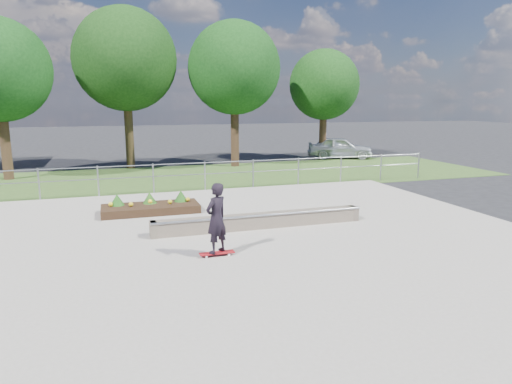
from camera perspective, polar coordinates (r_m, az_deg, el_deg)
ground at (r=11.22m, az=1.38°, el=-7.01°), size 120.00×120.00×0.00m
grass_verge at (r=21.64m, az=-8.22°, el=1.82°), size 30.00×8.00×0.02m
concrete_slab at (r=11.21m, az=1.38°, el=-6.87°), size 15.00×15.00×0.06m
fence at (r=18.12m, az=-6.42°, el=2.47°), size 20.06×0.06×1.20m
tree_mid_left at (r=25.17m, az=-16.03°, el=15.61°), size 5.25×5.25×8.25m
tree_mid_right at (r=24.98m, az=-2.73°, el=15.19°), size 4.90×4.90×7.70m
tree_far_right at (r=28.47m, az=8.51°, el=13.08°), size 4.20×4.20×6.60m
grind_ledge at (r=12.69m, az=0.50°, el=-3.60°), size 6.00×0.44×0.43m
planter_bed at (r=14.84m, az=-13.05°, el=-1.78°), size 3.00×1.20×0.61m
skateboarder at (r=10.28m, az=-4.98°, el=-3.32°), size 0.80×0.64×1.69m
parked_car at (r=29.03m, az=10.44°, el=5.48°), size 4.33×3.03×1.37m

